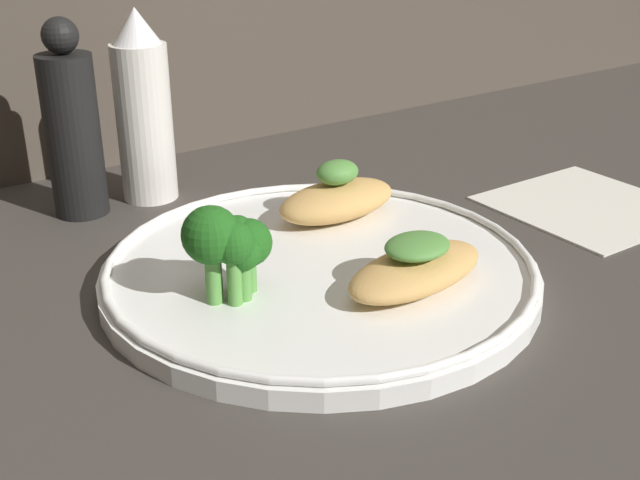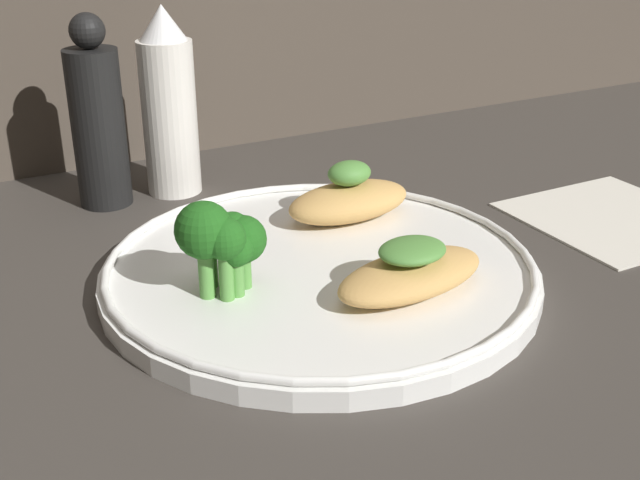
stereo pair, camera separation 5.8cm
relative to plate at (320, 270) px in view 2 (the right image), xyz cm
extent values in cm
cube|color=#3D3833|center=(0.00, 0.00, -1.49)|extent=(180.00, 180.00, 1.00)
cylinder|color=white|center=(0.00, 0.00, -0.29)|extent=(31.82, 31.82, 1.40)
torus|color=white|center=(0.00, 0.00, 0.71)|extent=(31.22, 31.22, 0.60)
ellipsoid|color=tan|center=(3.50, -6.51, 1.63)|extent=(12.35, 6.93, 2.44)
ellipsoid|color=#518E3D|center=(3.50, -6.51, 3.49)|extent=(5.40, 4.54, 1.28)
ellipsoid|color=tan|center=(6.22, 6.54, 1.90)|extent=(10.97, 5.80, 2.99)
ellipsoid|color=#518E3D|center=(6.22, 6.54, 4.38)|extent=(3.77, 3.05, 1.97)
cylinder|color=#569942|center=(-6.20, -0.53, 1.65)|extent=(1.00, 1.00, 2.47)
sphere|color=#1E5B19|center=(-6.20, -0.53, 4.03)|extent=(3.28, 3.28, 3.28)
cylinder|color=#569942|center=(-6.71, 0.34, 2.03)|extent=(0.76, 0.76, 3.24)
sphere|color=#1E5B19|center=(-6.71, 0.34, 4.56)|extent=(2.60, 2.60, 2.60)
cylinder|color=#569942|center=(-8.11, 0.66, 2.15)|extent=(0.85, 0.85, 3.48)
sphere|color=#1E5B19|center=(-8.11, 0.66, 4.95)|extent=(3.04, 3.04, 3.04)
cylinder|color=#569942|center=(-8.93, -0.62, 2.18)|extent=(1.09, 1.09, 3.54)
sphere|color=#1E5B19|center=(-8.93, -0.62, 5.30)|extent=(3.87, 3.87, 3.87)
cylinder|color=#569942|center=(-7.91, -1.58, 2.13)|extent=(0.98, 0.98, 3.44)
sphere|color=#1E5B19|center=(-7.91, -1.58, 4.86)|extent=(2.88, 2.88, 2.88)
cylinder|color=#569942|center=(-7.08, -1.39, 1.71)|extent=(0.97, 0.97, 2.61)
sphere|color=#1E5B19|center=(-7.08, -1.39, 3.89)|extent=(2.49, 2.49, 2.49)
cylinder|color=white|center=(-3.19, 23.05, 6.07)|extent=(4.98, 4.98, 14.12)
cone|color=white|center=(-3.19, 23.05, 14.68)|extent=(4.23, 4.23, 3.11)
cylinder|color=black|center=(-9.71, 23.05, 5.99)|extent=(4.66, 4.66, 13.97)
sphere|color=black|center=(-9.71, 23.05, 14.49)|extent=(3.03, 3.03, 3.03)
cube|color=silver|center=(28.26, -1.64, -0.79)|extent=(15.22, 15.22, 0.40)
camera|label=1|loc=(-29.77, -43.17, 26.30)|focal=45.00mm
camera|label=2|loc=(-24.86, -46.17, 26.30)|focal=45.00mm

